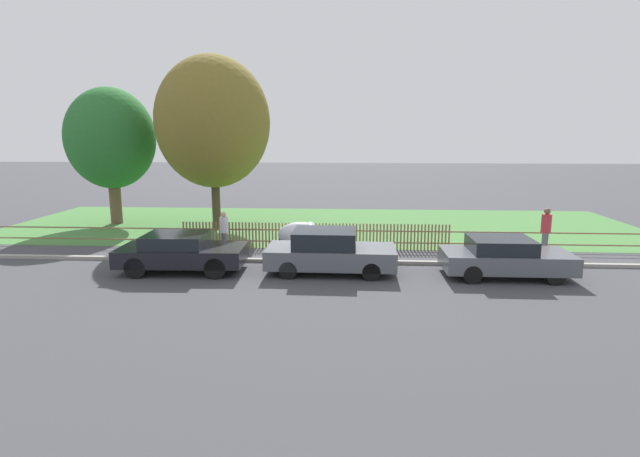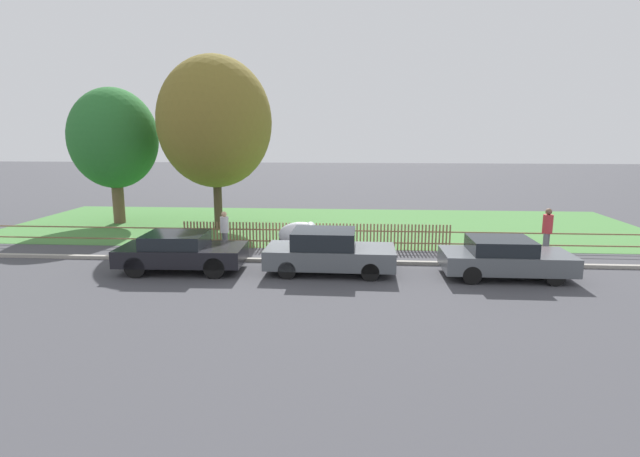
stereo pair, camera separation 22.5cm
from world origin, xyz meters
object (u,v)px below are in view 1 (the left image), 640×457
at_px(tree_behind_motorcycle, 213,122).
at_px(tree_nearest_kerb, 111,139).
at_px(pedestrian_by_lamp, 224,229).
at_px(parked_car_navy_estate, 505,257).
at_px(pedestrian_near_fence, 546,229).
at_px(covered_motorcycle, 301,234).
at_px(parked_car_silver_hatchback, 181,251).
at_px(parked_car_black_saloon, 329,252).

bearing_deg(tree_behind_motorcycle, tree_nearest_kerb, 170.96).
relative_size(tree_nearest_kerb, pedestrian_by_lamp, 4.26).
xyz_separation_m(parked_car_navy_estate, pedestrian_near_fence, (2.35, 2.96, 0.37)).
bearing_deg(covered_motorcycle, parked_car_navy_estate, -28.38).
bearing_deg(parked_car_navy_estate, tree_behind_motorcycle, 145.60).
relative_size(parked_car_silver_hatchback, pedestrian_near_fence, 2.31).
xyz_separation_m(parked_car_black_saloon, parked_car_navy_estate, (5.55, -0.14, -0.06)).
xyz_separation_m(parked_car_black_saloon, tree_nearest_kerb, (-11.07, 8.38, 3.50)).
bearing_deg(parked_car_navy_estate, parked_car_silver_hatchback, 179.87).
height_order(tree_behind_motorcycle, pedestrian_by_lamp, tree_behind_motorcycle).
relative_size(parked_car_silver_hatchback, parked_car_black_saloon, 0.98).
relative_size(parked_car_silver_hatchback, pedestrian_by_lamp, 2.62).
bearing_deg(tree_nearest_kerb, pedestrian_by_lamp, -39.75).
distance_m(parked_car_black_saloon, covered_motorcycle, 2.95).
bearing_deg(pedestrian_by_lamp, pedestrian_near_fence, 56.41).
relative_size(covered_motorcycle, pedestrian_by_lamp, 1.17).
height_order(parked_car_silver_hatchback, tree_nearest_kerb, tree_nearest_kerb).
distance_m(tree_nearest_kerb, tree_behind_motorcycle, 5.47).
bearing_deg(pedestrian_by_lamp, tree_behind_motorcycle, 163.44).
height_order(parked_car_navy_estate, tree_nearest_kerb, tree_nearest_kerb).
distance_m(parked_car_silver_hatchback, pedestrian_near_fence, 13.10).
height_order(tree_behind_motorcycle, pedestrian_near_fence, tree_behind_motorcycle).
bearing_deg(pedestrian_by_lamp, parked_car_navy_estate, 39.55).
height_order(parked_car_silver_hatchback, parked_car_navy_estate, parked_car_silver_hatchback).
bearing_deg(tree_nearest_kerb, parked_car_silver_hatchback, -53.91).
bearing_deg(tree_behind_motorcycle, parked_car_silver_hatchback, -83.53).
xyz_separation_m(parked_car_navy_estate, tree_nearest_kerb, (-16.62, 8.52, 3.56)).
distance_m(tree_nearest_kerb, pedestrian_near_fence, 20.03).
relative_size(parked_car_black_saloon, pedestrian_by_lamp, 2.67).
bearing_deg(parked_car_black_saloon, parked_car_navy_estate, -0.66).
bearing_deg(parked_car_silver_hatchback, covered_motorcycle, 35.72).
bearing_deg(parked_car_black_saloon, pedestrian_near_fence, 20.40).
bearing_deg(parked_car_navy_estate, tree_nearest_kerb, 152.68).
bearing_deg(tree_nearest_kerb, parked_car_navy_estate, -27.13).
distance_m(tree_behind_motorcycle, pedestrian_near_fence, 14.96).
height_order(tree_nearest_kerb, pedestrian_by_lamp, tree_nearest_kerb).
distance_m(parked_car_black_saloon, tree_nearest_kerb, 14.32).
height_order(covered_motorcycle, tree_behind_motorcycle, tree_behind_motorcycle).
relative_size(parked_car_navy_estate, tree_nearest_kerb, 0.59).
xyz_separation_m(tree_behind_motorcycle, pedestrian_near_fence, (13.63, -4.71, -3.97)).
height_order(parked_car_black_saloon, pedestrian_near_fence, pedestrian_near_fence).
height_order(parked_car_navy_estate, pedestrian_by_lamp, pedestrian_by_lamp).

